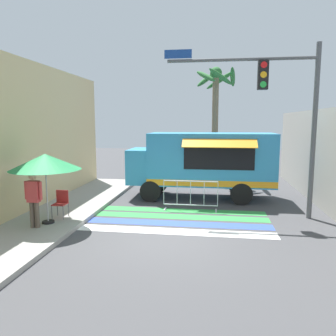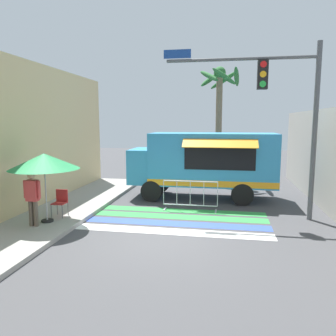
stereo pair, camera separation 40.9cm
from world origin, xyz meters
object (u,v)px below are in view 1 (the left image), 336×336
(vendor_person, at_px, (34,197))
(patio_umbrella, at_px, (45,162))
(traffic_signal_pole, at_px, (282,100))
(barricade_front, at_px, (190,196))
(folding_chair, at_px, (61,201))
(palm_tree, at_px, (216,101))
(food_truck, at_px, (200,160))

(vendor_person, bearing_deg, patio_umbrella, 71.23)
(traffic_signal_pole, relative_size, barricade_front, 2.86)
(folding_chair, xyz_separation_m, barricade_front, (4.01, 1.86, -0.11))
(traffic_signal_pole, bearing_deg, vendor_person, -160.45)
(patio_umbrella, height_order, folding_chair, patio_umbrella)
(folding_chair, xyz_separation_m, palm_tree, (4.87, 7.59, 3.56))
(patio_umbrella, bearing_deg, food_truck, 45.99)
(palm_tree, bearing_deg, traffic_signal_pole, -71.44)
(food_truck, height_order, folding_chair, food_truck)
(food_truck, xyz_separation_m, patio_umbrella, (-4.36, -4.51, 0.40))
(palm_tree, bearing_deg, vendor_person, -120.46)
(patio_umbrella, distance_m, barricade_front, 5.04)
(barricade_front, relative_size, palm_tree, 0.33)
(traffic_signal_pole, bearing_deg, food_truck, 138.10)
(food_truck, height_order, barricade_front, food_truck)
(food_truck, xyz_separation_m, folding_chair, (-4.25, -3.84, -0.94))
(food_truck, distance_m, palm_tree, 4.62)
(vendor_person, relative_size, barricade_front, 0.82)
(barricade_front, bearing_deg, food_truck, 83.09)
(vendor_person, bearing_deg, palm_tree, 59.51)
(folding_chair, bearing_deg, patio_umbrella, -90.97)
(food_truck, relative_size, folding_chair, 6.93)
(barricade_front, bearing_deg, traffic_signal_pole, -8.37)
(palm_tree, bearing_deg, patio_umbrella, -121.05)
(food_truck, bearing_deg, barricade_front, -96.91)
(folding_chair, relative_size, vendor_person, 0.53)
(vendor_person, height_order, barricade_front, vendor_person)
(patio_umbrella, xyz_separation_m, vendor_person, (-0.16, -0.46, -0.94))
(traffic_signal_pole, bearing_deg, folding_chair, -168.40)
(patio_umbrella, distance_m, palm_tree, 9.90)
(traffic_signal_pole, distance_m, vendor_person, 8.14)
(patio_umbrella, relative_size, vendor_person, 1.30)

